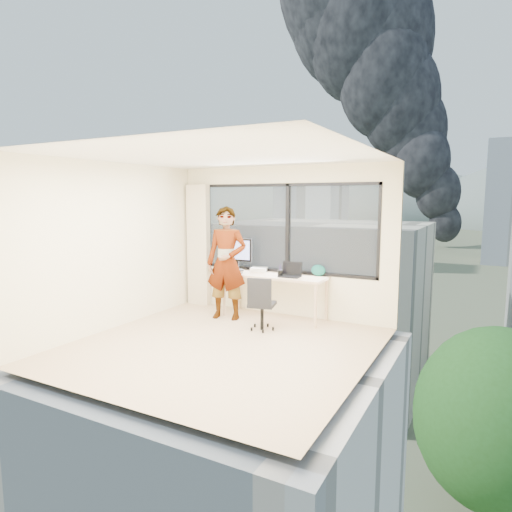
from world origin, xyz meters
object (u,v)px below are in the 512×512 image
Objects in this scene: monitor at (237,254)px; laptop at (290,270)px; chair at (262,303)px; handbag at (318,270)px; desk at (274,296)px; game_console at (259,269)px; person at (227,263)px.

laptop is (1.09, -0.13, -0.19)m from monitor.
handbag is at bearing 46.38° from chair.
desk is at bearing 87.51° from chair.
chair is at bearing -79.02° from desk.
game_console is 1.14× the size of handbag.
person reaches higher than laptop.
laptop is 0.49m from handbag.
person is (-0.70, -0.40, 0.58)m from desk.
chair is at bearing -40.84° from monitor.
desk is at bearing 17.96° from person.
monitor is (-0.92, 0.79, 0.62)m from chair.
chair is 1.36m from monitor.
handbag is at bearing 6.75° from monitor.
monitor reaches higher than game_console.
laptop is at bearing 6.54° from person.
person is at bearing -81.27° from monitor.
laptop reaches higher than chair.
desk is at bearing -40.96° from game_console.
monitor reaches higher than laptop.
person reaches higher than handbag.
person is at bearing -165.60° from laptop.
person is 1.55m from handbag.
monitor is 2.11× the size of game_console.
chair is (0.14, -0.72, 0.06)m from desk.
chair is 1.11m from game_console.
handbag is (1.48, 0.18, -0.20)m from monitor.
laptop is at bearing -34.73° from game_console.
monitor is 2.42× the size of handbag.
monitor is 1.12m from laptop.
monitor reaches higher than handbag.
person is at bearing -150.11° from desk.
monitor is at bearing 125.78° from chair.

